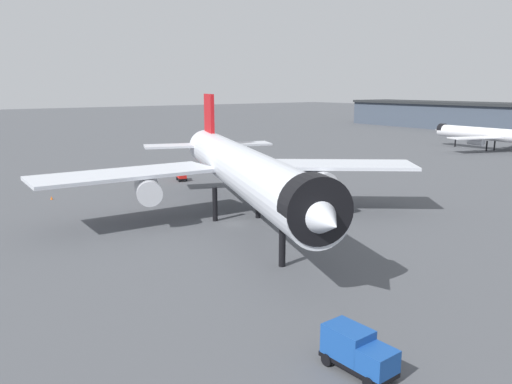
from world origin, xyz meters
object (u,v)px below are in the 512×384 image
object	(u,v)px
airliner_far_taxiway	(487,134)
baggage_tug_wing	(182,176)
traffic_cone_wingtip	(52,198)
airliner_near_gate	(241,169)
service_truck_front	(357,351)

from	to	relation	value
airliner_far_taxiway	baggage_tug_wing	bearing A→B (deg)	88.38
baggage_tug_wing	traffic_cone_wingtip	distance (m)	27.91
airliner_near_gate	traffic_cone_wingtip	size ratio (longest dim) A/B	111.52
airliner_far_taxiway	airliner_near_gate	bearing A→B (deg)	106.90
service_truck_front	baggage_tug_wing	size ratio (longest dim) A/B	1.57
traffic_cone_wingtip	airliner_far_taxiway	bearing A→B (deg)	85.77
traffic_cone_wingtip	airliner_near_gate	bearing A→B (deg)	27.22
traffic_cone_wingtip	service_truck_front	bearing A→B (deg)	0.59
airliner_near_gate	airliner_far_taxiway	distance (m)	117.01
airliner_far_taxiway	traffic_cone_wingtip	world-z (taller)	airliner_far_taxiway
airliner_near_gate	traffic_cone_wingtip	distance (m)	38.98
baggage_tug_wing	traffic_cone_wingtip	world-z (taller)	baggage_tug_wing
airliner_near_gate	service_truck_front	bearing A→B (deg)	-2.53
service_truck_front	traffic_cone_wingtip	bearing A→B (deg)	179.75
baggage_tug_wing	traffic_cone_wingtip	bearing A→B (deg)	112.28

